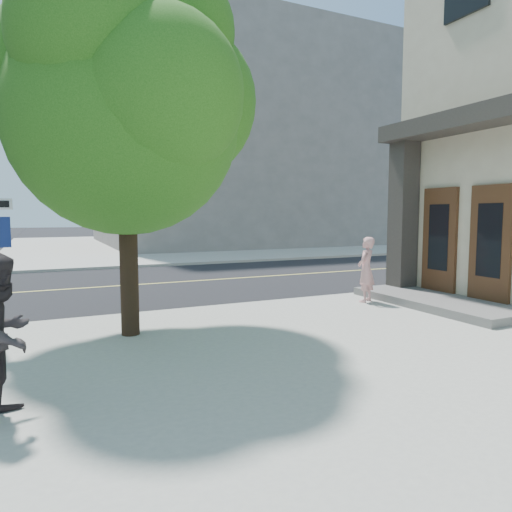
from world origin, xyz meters
TOP-DOWN VIEW (x-y plane):
  - sidewalk_ne at (13.50, 21.50)m, footprint 29.00×25.00m
  - filler_ne at (14.00, 22.00)m, footprint 18.00×16.00m
  - man_on_phone at (8.03, -1.13)m, footprint 0.67×0.60m
  - pedestrian at (0.76, -4.51)m, footprint 0.95×1.02m
  - street_tree at (2.59, -1.76)m, footprint 4.72×4.29m

SIDE VIEW (x-z plane):
  - sidewalk_ne at x=13.50m, z-range 0.00..0.12m
  - man_on_phone at x=8.03m, z-range 0.12..1.65m
  - pedestrian at x=0.76m, z-range 0.12..1.81m
  - street_tree at x=2.59m, z-range 1.03..7.29m
  - filler_ne at x=14.00m, z-range 0.12..14.12m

